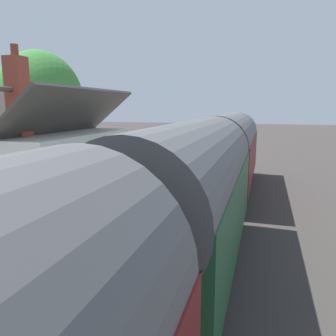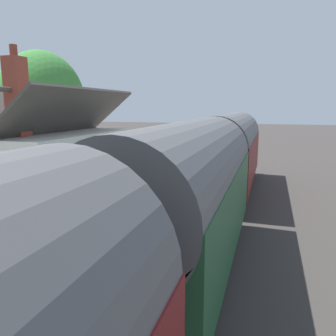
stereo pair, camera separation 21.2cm
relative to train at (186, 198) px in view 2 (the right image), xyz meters
The scene contains 18 objects.
ground_plane 5.67m from the train, ahead, with size 160.00×160.00×0.00m, color #383330.
platform 7.39m from the train, 44.24° to the left, with size 32.00×6.21×0.85m, color gray.
platform_edge_coping 5.71m from the train, 22.03° to the left, with size 32.00×0.36×0.02m, color beige.
rail_near 5.61m from the train, ahead, with size 52.00×0.08×0.14m, color gray.
rail_far 5.61m from the train, ahead, with size 52.00×0.08×0.14m, color gray.
train is the anchor object (origin of this frame).
station_building 6.13m from the train, 70.12° to the left, with size 6.58×3.86×5.76m.
bench_platform_end 13.46m from the train, 17.64° to the left, with size 1.41×0.46×0.88m.
bench_mid_platform 15.82m from the train, 14.03° to the left, with size 1.40×0.44×0.88m.
planter_edge_far 17.37m from the train, 21.97° to the left, with size 1.10×0.32×0.62m.
planter_bench_left 16.58m from the train, 18.93° to the left, with size 0.41×0.41×0.72m.
planter_bench_right 6.19m from the train, 28.92° to the left, with size 0.38×0.38×0.69m.
planter_by_door 10.57m from the train, 13.81° to the left, with size 0.84×0.32×0.56m.
planter_corner_building 16.14m from the train, ahead, with size 0.63×0.63×0.97m.
planter_under_sign 15.70m from the train, 20.26° to the left, with size 0.54×0.54×0.90m.
tree_behind_building 20.70m from the train, 40.76° to the left, with size 3.31×2.98×5.38m.
tree_mid_background 13.01m from the train, 53.40° to the left, with size 4.92×4.70×7.74m.
tree_distant 18.05m from the train, 55.78° to the left, with size 3.73×3.77×6.31m.
Camera 2 is at (-13.81, -3.02, 4.71)m, focal length 35.94 mm.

